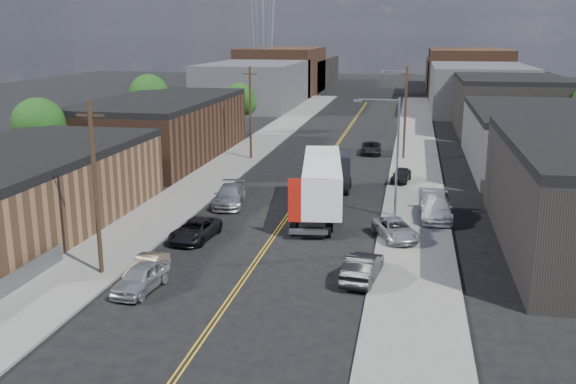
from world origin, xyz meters
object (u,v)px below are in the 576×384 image
at_px(car_right_lot_a, 395,229).
at_px(car_right_lot_b, 436,208).
at_px(car_left_b, 147,268).
at_px(car_right_oncoming, 362,267).
at_px(car_ahead_truck, 371,148).
at_px(car_left_d, 230,196).
at_px(car_right_lot_c, 401,175).
at_px(semi_truck, 325,179).
at_px(car_left_c, 195,230).
at_px(car_left_a, 141,278).

xyz_separation_m(car_right_lot_a, car_right_lot_b, (2.80, 5.30, 0.15)).
bearing_deg(car_left_b, car_right_oncoming, 9.25).
bearing_deg(car_ahead_truck, car_left_d, -113.95).
bearing_deg(car_ahead_truck, car_right_lot_c, -77.88).
bearing_deg(semi_truck, car_left_c, -136.66).
height_order(car_right_lot_a, car_ahead_truck, car_right_lot_a).
height_order(car_left_d, car_ahead_truck, car_left_d).
bearing_deg(car_right_lot_b, car_right_oncoming, -109.62).
bearing_deg(semi_truck, car_right_lot_a, -58.45).
height_order(semi_truck, car_left_a, semi_truck).
height_order(car_left_c, car_right_lot_b, car_right_lot_b).
distance_m(car_left_c, car_left_d, 8.87).
distance_m(semi_truck, car_right_oncoming, 15.12).
relative_size(semi_truck, car_left_b, 4.26).
xyz_separation_m(semi_truck, car_right_lot_b, (8.53, -1.65, -1.46)).
distance_m(car_left_b, car_right_lot_c, 29.71).
relative_size(car_left_d, car_right_oncoming, 1.18).
relative_size(car_right_lot_b, car_right_lot_c, 1.45).
relative_size(car_left_d, car_right_lot_b, 1.01).
distance_m(car_left_a, car_ahead_truck, 43.38).
distance_m(semi_truck, car_right_lot_c, 11.60).
bearing_deg(car_left_d, car_right_lot_a, -33.75).
height_order(car_left_b, car_right_lot_c, car_right_lot_c).
bearing_deg(car_right_lot_b, car_right_lot_c, 102.90).
distance_m(car_left_a, car_left_c, 8.88).
bearing_deg(car_right_lot_c, car_left_b, -108.86).
xyz_separation_m(car_right_lot_a, car_right_lot_c, (0.00, 16.91, 0.00)).
height_order(car_left_d, car_right_lot_c, car_left_d).
bearing_deg(car_left_b, car_ahead_truck, 76.06).
bearing_deg(semi_truck, car_left_d, 175.43).
bearing_deg(car_right_lot_c, car_right_oncoming, -85.37).
bearing_deg(car_left_a, car_right_lot_c, 70.94).
bearing_deg(car_left_b, car_right_lot_a, 34.72).
height_order(car_left_a, car_right_lot_c, car_left_a).
xyz_separation_m(car_left_b, car_right_lot_a, (13.60, 9.51, 0.16)).
bearing_deg(car_right_lot_a, car_right_oncoming, -123.40).
xyz_separation_m(car_right_oncoming, car_ahead_truck, (-2.10, 38.59, -0.10)).
height_order(car_right_lot_c, car_ahead_truck, car_right_lot_c).
relative_size(car_left_a, car_right_lot_a, 0.94).
height_order(semi_truck, car_right_lot_c, semi_truck).
height_order(car_left_c, car_right_lot_c, car_right_lot_c).
relative_size(car_right_oncoming, car_ahead_truck, 0.97).
bearing_deg(semi_truck, car_right_lot_b, -18.89).
xyz_separation_m(semi_truck, car_left_a, (-7.47, -18.19, -1.66)).
bearing_deg(car_left_d, car_ahead_truck, 60.78).
bearing_deg(car_left_b, car_right_lot_b, 41.85).
height_order(car_left_b, car_left_d, car_left_d).
xyz_separation_m(car_left_b, car_right_lot_c, (13.60, 26.42, 0.16)).
xyz_separation_m(car_right_lot_c, car_ahead_truck, (-3.70, 14.17, -0.12)).
xyz_separation_m(car_left_b, car_ahead_truck, (9.90, 40.59, 0.04)).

